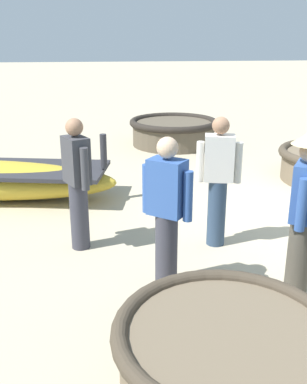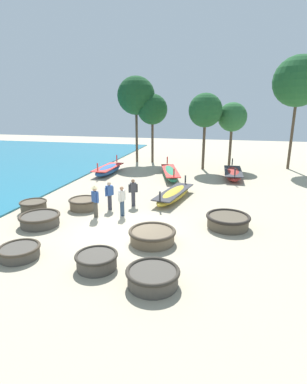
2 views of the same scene
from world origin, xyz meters
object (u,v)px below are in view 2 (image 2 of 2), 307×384
Objects in this scene: coracle_nearest at (153,276)px; long_boat_white_hull at (170,173)px; coracle_beside_post at (34,206)px; tree_tall_back at (299,81)px; long_boat_red_hull at (108,169)px; tree_center at (152,110)px; tree_leftmost at (232,117)px; coracle_front_right at (84,203)px; coracle_weathered at (19,251)px; fisherman_hauling at (109,195)px; long_boat_ochre_hull at (174,194)px; tree_rightmost at (205,111)px; fisherman_standing_left at (95,199)px; coracle_tilted at (40,219)px; fisherman_by_coracle at (122,200)px; long_boat_green_hull at (233,173)px; coracle_front_left at (228,221)px; tree_right_mid at (136,96)px; coracle_center at (97,260)px; fisherman_standing_right at (133,192)px; coracle_far_right at (152,235)px.

coracle_nearest is 15.02m from long_boat_white_hull.
tree_tall_back is (15.44, 15.41, 7.12)m from coracle_beside_post.
tree_center is at bearing 69.00° from long_boat_red_hull.
coracle_nearest is 20.66m from tree_leftmost.
coracle_front_right is 15.55m from tree_center.
fisherman_hauling is at bearing 77.41° from coracle_weathered.
coracle_nearest is 1.10× the size of fisherman_hauling.
long_boat_ochre_hull is 0.73× the size of tree_rightmost.
fisherman_standing_left is at bearing -114.29° from tree_leftmost.
long_boat_red_hull is at bearing -152.40° from tree_leftmost.
coracle_tilted is at bearing -84.86° from long_boat_red_hull.
long_boat_red_hull is 8.10m from tree_center.
tree_center is (-2.07, 15.32, 4.30)m from fisherman_by_coracle.
fisherman_hauling is (-0.98, 0.75, 0.00)m from fisherman_by_coracle.
coracle_beside_post is 15.01m from long_boat_green_hull.
long_boat_red_hull is at bearing 98.47° from coracle_weathered.
tree_center is 7.60m from tree_leftmost.
coracle_front_left is at bearing 32.24° from coracle_weathered.
tree_right_mid is (1.17, 15.69, 6.09)m from coracle_beside_post.
long_boat_ochre_hull is 12.18m from tree_leftmost.
coracle_nearest is at bearing -51.00° from fisherman_standing_left.
fisherman_hauling is at bearing 77.28° from fisherman_standing_left.
fisherman_standing_left is (2.14, 1.63, 0.66)m from coracle_tilted.
long_boat_white_hull is 9.88m from fisherman_standing_left.
tree_rightmost reaches higher than long_boat_red_hull.
tree_tall_back is (9.79, 20.03, 7.15)m from coracle_center.
coracle_weathered is 0.19× the size of tree_right_mid.
coracle_nearest is at bearing -62.44° from fisherman_by_coracle.
long_boat_white_hull is at bearing 84.24° from fisherman_standing_right.
fisherman_hauling reaches higher than coracle_tilted.
tree_leftmost is at bearing 31.33° from tree_rightmost.
long_boat_green_hull is 0.58× the size of tree_right_mid.
coracle_nearest is (6.38, -3.60, 0.00)m from coracle_tilted.
long_boat_red_hull is at bearing 95.14° from coracle_tilted.
long_boat_white_hull is 6.49m from tree_rightmost.
coracle_beside_post is 10.12m from coracle_front_left.
fisherman_standing_left is (-1.25, -0.48, 0.12)m from fisherman_by_coracle.
long_boat_green_hull reaches higher than coracle_weathered.
fisherman_standing_right is (-2.89, 7.35, 0.53)m from coracle_nearest.
long_boat_white_hull reaches higher than coracle_far_right.
coracle_weathered is at bearing 173.47° from coracle_nearest.
tree_tall_back is at bearing 70.73° from coracle_front_left.
tree_leftmost is at bearing 27.60° from long_boat_red_hull.
tree_center is at bearing 155.67° from tree_rightmost.
fisherman_standing_left reaches higher than long_boat_white_hull.
fisherman_standing_right is at bearing -95.76° from long_boat_white_hull.
coracle_front_right is at bearing -110.81° from long_boat_white_hull.
long_boat_white_hull is at bearing 77.66° from fisherman_standing_left.
coracle_far_right is 3.10m from coracle_nearest.
tree_leftmost reaches higher than coracle_tilted.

